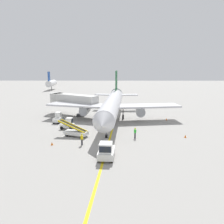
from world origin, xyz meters
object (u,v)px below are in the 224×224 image
at_px(safety_cone_wingtip_left, 52,144).
at_px(baggage_tug_near_wing, 68,124).
at_px(baggage_tug_by_cargo_door, 58,118).
at_px(ground_crew_marshaller, 135,133).
at_px(safety_cone_nose_right, 166,119).
at_px(airliner, 112,104).
at_px(belt_loader_forward_hold, 75,132).
at_px(pushback_tug, 106,151).
at_px(jet_bridge, 70,100).
at_px(ground_crew_wing_walker, 82,139).
at_px(safety_cone_nose_left, 185,136).

bearing_deg(safety_cone_wingtip_left, baggage_tug_near_wing, 85.87).
xyz_separation_m(baggage_tug_by_cargo_door, ground_crew_marshaller, (14.68, -10.13, -0.02)).
bearing_deg(safety_cone_nose_right, airliner, -178.60).
distance_m(baggage_tug_by_cargo_door, safety_cone_nose_right, 22.58).
distance_m(ground_crew_marshaller, safety_cone_nose_right, 14.69).
bearing_deg(airliner, belt_loader_forward_hold, -117.59).
xyz_separation_m(pushback_tug, baggage_tug_near_wing, (-7.39, 13.60, -0.07)).
bearing_deg(jet_bridge, pushback_tug, -70.42).
relative_size(airliner, belt_loader_forward_hold, 6.88).
bearing_deg(ground_crew_wing_walker, safety_cone_nose_right, 45.03).
height_order(ground_crew_marshaller, safety_cone_nose_left, ground_crew_marshaller).
relative_size(baggage_tug_near_wing, safety_cone_wingtip_left, 5.85).
relative_size(baggage_tug_by_cargo_door, ground_crew_marshaller, 1.49).
distance_m(airliner, baggage_tug_near_wing, 10.84).
bearing_deg(baggage_tug_by_cargo_door, airliner, 10.49).
xyz_separation_m(baggage_tug_near_wing, safety_cone_wingtip_left, (-0.63, -8.68, -0.71)).
distance_m(belt_loader_forward_hold, safety_cone_nose_right, 20.88).
height_order(safety_cone_nose_left, safety_cone_nose_right, same).
bearing_deg(baggage_tug_near_wing, jet_bridge, 98.73).
xyz_separation_m(baggage_tug_by_cargo_door, safety_cone_nose_right, (22.45, 2.31, -0.71)).
distance_m(baggage_tug_near_wing, ground_crew_marshaller, 12.81).
bearing_deg(airliner, safety_cone_nose_right, 1.40).
bearing_deg(ground_crew_wing_walker, safety_cone_wingtip_left, -178.81).
bearing_deg(pushback_tug, jet_bridge, 109.58).
height_order(baggage_tug_near_wing, ground_crew_marshaller, baggage_tug_near_wing).
bearing_deg(ground_crew_wing_walker, safety_cone_nose_left, 12.80).
height_order(baggage_tug_near_wing, safety_cone_wingtip_left, baggage_tug_near_wing).
bearing_deg(safety_cone_nose_left, safety_cone_nose_right, 91.44).
distance_m(ground_crew_wing_walker, safety_cone_wingtip_left, 4.39).
bearing_deg(jet_bridge, baggage_tug_by_cargo_door, -97.75).
bearing_deg(airliner, safety_cone_nose_left, -45.16).
bearing_deg(safety_cone_wingtip_left, baggage_tug_by_cargo_door, 99.95).
relative_size(pushback_tug, baggage_tug_by_cargo_door, 1.47).
distance_m(belt_loader_forward_hold, safety_cone_nose_left, 17.69).
distance_m(jet_bridge, safety_cone_wingtip_left, 21.62).
height_order(jet_bridge, safety_cone_nose_right, jet_bridge).
bearing_deg(ground_crew_marshaller, belt_loader_forward_hold, 174.84).
distance_m(baggage_tug_by_cargo_door, safety_cone_nose_left, 24.79).
relative_size(jet_bridge, safety_cone_nose_right, 27.66).
relative_size(jet_bridge, safety_cone_nose_left, 27.66).
bearing_deg(belt_loader_forward_hold, pushback_tug, -59.99).
distance_m(pushback_tug, safety_cone_nose_right, 24.03).
height_order(baggage_tug_by_cargo_door, ground_crew_marshaller, baggage_tug_by_cargo_door).
xyz_separation_m(ground_crew_wing_walker, safety_cone_wingtip_left, (-4.34, -0.09, -0.69)).
relative_size(airliner, jet_bridge, 2.90).
xyz_separation_m(ground_crew_marshaller, ground_crew_wing_walker, (-7.97, -3.31, 0.00)).
xyz_separation_m(safety_cone_nose_left, safety_cone_wingtip_left, (-20.38, -3.74, 0.00)).
relative_size(baggage_tug_by_cargo_door, belt_loader_forward_hold, 0.49).
xyz_separation_m(jet_bridge, safety_cone_wingtip_left, (1.31, -21.32, -3.32)).
bearing_deg(ground_crew_wing_walker, jet_bridge, 104.91).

